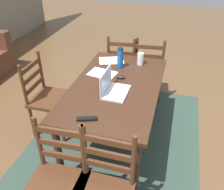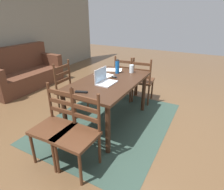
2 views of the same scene
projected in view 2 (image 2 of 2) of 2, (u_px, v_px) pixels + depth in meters
The scene contains 16 objects.
ground_plane at pixel (109, 122), 3.27m from camera, with size 14.00×14.00×0.00m, color brown.
area_rug at pixel (109, 122), 3.27m from camera, with size 2.46×1.92×0.01m, color #2D4238.
dining_table at pixel (109, 86), 3.00m from camera, with size 1.52×0.88×0.76m.
chair_right_near at pixel (142, 81), 3.85m from camera, with size 0.48×0.48×0.95m.
chair_right_far at pixel (126, 78), 4.00m from camera, with size 0.49×0.49×0.95m.
chair_far_head at pixel (71, 89), 3.43m from camera, with size 0.45×0.45×0.95m.
chair_left_far at pixel (55, 126), 2.31m from camera, with size 0.46×0.46×0.95m.
chair_left_near at pixel (78, 134), 2.16m from camera, with size 0.44×0.44×0.95m.
couch at pixel (23, 73), 4.66m from camera, with size 1.80×0.80×1.00m.
laptop at pixel (104, 79), 2.82m from camera, with size 0.33×0.23×0.23m.
water_bottle at pixel (117, 66), 3.25m from camera, with size 0.07×0.07×0.25m.
drinking_glass at pixel (131, 69), 3.30m from camera, with size 0.07×0.07×0.14m, color silver.
computer_mouse at pixel (114, 77), 3.07m from camera, with size 0.06×0.10×0.03m, color black.
tv_remote at pixel (81, 92), 2.50m from camera, with size 0.04×0.17×0.02m, color black.
paper_stack_left at pixel (104, 75), 3.21m from camera, with size 0.21×0.30×0.00m, color white.
paper_stack_right at pixel (114, 70), 3.49m from camera, with size 0.21×0.30×0.00m, color white.
Camera 2 is at (-2.44, -1.37, 1.76)m, focal length 30.03 mm.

